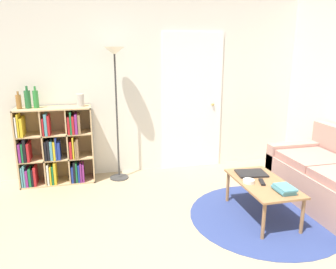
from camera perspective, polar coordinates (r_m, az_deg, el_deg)
name	(u,v)px	position (r m, az deg, el deg)	size (l,w,h in m)	color
wall_back	(159,85)	(4.83, -1.57, 8.65)	(7.36, 0.11, 2.60)	silver
rug	(265,216)	(3.88, 16.46, -13.44)	(1.65, 1.65, 0.01)	navy
bookshelf	(54,148)	(4.70, -19.17, -2.22)	(0.97, 0.34, 1.05)	tan
floor_lamp	(115,73)	(4.45, -9.19, 10.60)	(0.28, 0.28, 1.82)	#333333
coffee_table	(263,186)	(3.73, 16.15, -8.56)	(0.50, 0.92, 0.40)	#996B42
laptop	(251,173)	(3.89, 14.30, -6.56)	(0.36, 0.29, 0.02)	black
bowl	(249,181)	(3.64, 13.87, -7.90)	(0.12, 0.12, 0.04)	silver
book_stack_on_table	(284,189)	(3.52, 19.58, -8.92)	(0.17, 0.23, 0.06)	teal
remote	(262,182)	(3.68, 16.04, -7.96)	(0.09, 0.17, 0.02)	black
bottle_left	(19,102)	(4.62, -24.57, 5.23)	(0.07, 0.07, 0.23)	olive
bottle_middle	(28,99)	(4.61, -23.25, 5.68)	(0.08, 0.08, 0.29)	#236633
bottle_right	(36,99)	(4.59, -22.03, 5.75)	(0.07, 0.07, 0.28)	#2D8438
vase_on_shelf	(80,100)	(4.54, -15.05, 5.79)	(0.10, 0.10, 0.17)	#B7B2A8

